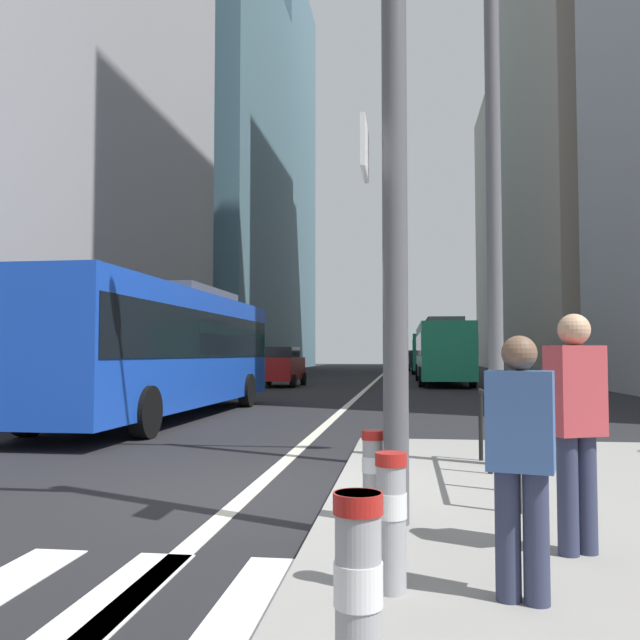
{
  "coord_description": "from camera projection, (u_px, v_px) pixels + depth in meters",
  "views": [
    {
      "loc": [
        1.79,
        -7.61,
        1.6
      ],
      "look_at": [
        -3.75,
        35.66,
        3.81
      ],
      "focal_mm": 37.56,
      "sensor_mm": 36.0,
      "label": 1
    }
  ],
  "objects": [
    {
      "name": "office_tower_left_mid",
      "position": [
        197.0,
        170.0,
        57.74
      ],
      "size": [
        13.14,
        22.0,
        35.02
      ],
      "primitive_type": "cube",
      "color": "slate",
      "rests_on": "ground"
    },
    {
      "name": "city_bus_blue_oncoming",
      "position": [
        162.0,
        344.0,
        16.69
      ],
      "size": [
        2.85,
        11.99,
        3.4
      ],
      "color": "blue",
      "rests_on": "ground"
    },
    {
      "name": "office_tower_left_far",
      "position": [
        258.0,
        176.0,
        81.82
      ],
      "size": [
        11.61,
        19.31,
        46.77
      ],
      "primitive_type": "cube",
      "color": "slate",
      "rests_on": "ground"
    },
    {
      "name": "office_tower_right_far",
      "position": [
        538.0,
        228.0,
        77.0
      ],
      "size": [
        11.49,
        24.74,
        32.29
      ],
      "primitive_type": "cube",
      "color": "gray",
      "rests_on": "ground"
    },
    {
      "name": "bollard_left",
      "position": [
        391.0,
        514.0,
        4.09
      ],
      "size": [
        0.2,
        0.2,
        0.84
      ],
      "color": "#99999E",
      "rests_on": "median_island"
    },
    {
      "name": "lane_centre_line",
      "position": [
        374.0,
        382.0,
        37.41
      ],
      "size": [
        0.2,
        80.0,
        0.01
      ],
      "primitive_type": "cube",
      "color": "beige",
      "rests_on": "ground"
    },
    {
      "name": "pedestrian_railing",
      "position": [
        495.0,
        421.0,
        7.63
      ],
      "size": [
        0.06,
        3.11,
        0.98
      ],
      "color": "black",
      "rests_on": "median_island"
    },
    {
      "name": "car_receding_near",
      "position": [
        409.0,
        360.0,
        65.8
      ],
      "size": [
        2.21,
        4.18,
        1.94
      ],
      "color": "silver",
      "rests_on": "ground"
    },
    {
      "name": "bollard_right",
      "position": [
        373.0,
        470.0,
        5.86
      ],
      "size": [
        0.2,
        0.2,
        0.78
      ],
      "color": "#99999E",
      "rests_on": "median_island"
    },
    {
      "name": "pedestrian_walking",
      "position": [
        576.0,
        419.0,
        4.89
      ],
      "size": [
        0.44,
        0.37,
        1.75
      ],
      "color": "#2D334C",
      "rests_on": "median_island"
    },
    {
      "name": "car_receding_far",
      "position": [
        418.0,
        360.0,
        64.04
      ],
      "size": [
        2.08,
        4.17,
        1.94
      ],
      "color": "#232838",
      "rests_on": "ground"
    },
    {
      "name": "city_bus_red_distant",
      "position": [
        429.0,
        351.0,
        54.55
      ],
      "size": [
        2.89,
        11.14,
        3.4
      ],
      "color": "#198456",
      "rests_on": "ground"
    },
    {
      "name": "ground_plane",
      "position": [
        362.0,
        393.0,
        27.5
      ],
      "size": [
        160.0,
        160.0,
        0.0
      ],
      "primitive_type": "plane",
      "color": "black"
    },
    {
      "name": "traffic_signal_gantry",
      "position": [
        167.0,
        81.0,
        6.16
      ],
      "size": [
        6.23,
        0.65,
        6.0
      ],
      "color": "#515156",
      "rests_on": "median_island"
    },
    {
      "name": "city_bus_red_receding",
      "position": [
        442.0,
        349.0,
        35.7
      ],
      "size": [
        2.74,
        11.78,
        3.4
      ],
      "color": "#198456",
      "rests_on": "ground"
    },
    {
      "name": "pedestrian_far",
      "position": [
        521.0,
        455.0,
        3.94
      ],
      "size": [
        0.43,
        0.33,
        1.56
      ],
      "color": "#2D334C",
      "rests_on": "median_island"
    },
    {
      "name": "street_lamp_post",
      "position": [
        492.0,
        81.0,
        9.03
      ],
      "size": [
        5.5,
        0.32,
        8.0
      ],
      "color": "#56565B",
      "rests_on": "median_island"
    },
    {
      "name": "car_oncoming_mid",
      "position": [
        281.0,
        366.0,
        32.98
      ],
      "size": [
        2.11,
        4.17,
        1.94
      ],
      "color": "maroon",
      "rests_on": "ground"
    },
    {
      "name": "office_tower_right_mid",
      "position": [
        609.0,
        43.0,
        49.73
      ],
      "size": [
        13.15,
        25.11,
        49.38
      ],
      "primitive_type": "cube",
      "color": "gray",
      "rests_on": "ground"
    },
    {
      "name": "bollard_front",
      "position": [
        358.0,
        600.0,
        2.56
      ],
      "size": [
        0.2,
        0.2,
        0.91
      ],
      "color": "#99999E",
      "rests_on": "median_island"
    }
  ]
}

